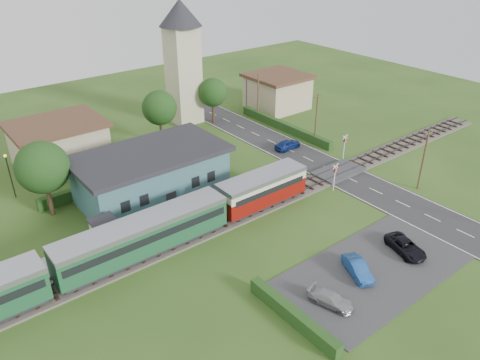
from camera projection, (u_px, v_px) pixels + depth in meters
ground at (289, 207)px, 49.15m from camera, size 120.00×120.00×0.00m
railway_track at (276, 199)px, 50.48m from camera, size 76.00×3.20×0.49m
road at (351, 179)px, 54.59m from camera, size 6.00×70.00×0.05m
car_park at (373, 270)px, 40.01m from camera, size 17.00×9.00×0.08m
crossing_deck at (338, 172)px, 55.88m from camera, size 6.20×3.40×0.45m
platform at (182, 216)px, 47.20m from camera, size 30.00×3.00×0.45m
equipment_hut at (105, 232)px, 42.13m from camera, size 2.30×2.30×2.55m
station_building at (151, 174)px, 50.05m from camera, size 16.00×9.00×5.30m
train at (110, 248)px, 39.21m from camera, size 43.20×2.90×3.40m
church_tower at (182, 54)px, 66.42m from camera, size 6.00×6.00×17.60m
house_west at (59, 143)px, 56.97m from camera, size 10.80×8.80×5.50m
house_east at (277, 91)px, 75.34m from camera, size 8.80×8.80×5.50m
hedge_carpark at (293, 316)px, 34.57m from camera, size 0.80×9.00×1.20m
hedge_roadside at (284, 127)px, 67.68m from camera, size 0.80×18.00×1.20m
hedge_station at (134, 175)px, 54.13m from camera, size 22.00×0.80×1.30m
tree_a at (43, 168)px, 45.41m from camera, size 5.20×5.20×8.00m
tree_b at (159, 108)px, 61.61m from camera, size 4.60×4.60×7.34m
tree_c at (213, 93)px, 68.62m from camera, size 4.20×4.20×6.78m
utility_pole_b at (423, 160)px, 51.01m from camera, size 1.40×0.22×7.00m
utility_pole_c at (316, 118)px, 62.09m from camera, size 1.40×0.22×7.00m
utility_pole_d at (258, 96)px, 70.40m from camera, size 1.40×0.22×7.00m
crossing_signal_near at (335, 173)px, 51.34m from camera, size 0.84×0.28×3.28m
crossing_signal_far at (345, 143)px, 58.59m from camera, size 0.84×0.28×3.28m
streetlamp_west at (9, 173)px, 49.58m from camera, size 0.30×0.30×5.15m
streetlamp_east at (246, 90)px, 75.12m from camera, size 0.30×0.30×5.15m
car_on_road at (288, 144)px, 61.83m from camera, size 3.82×1.62×1.29m
car_park_blue at (357, 268)px, 39.23m from camera, size 2.70×3.96×1.24m
car_park_silver at (331, 299)px, 36.11m from camera, size 2.43×3.89×1.05m
car_park_dark at (406, 246)px, 42.00m from camera, size 3.09×4.61×1.17m
pedestrian_near at (241, 184)px, 50.96m from camera, size 0.69×0.53×1.68m
pedestrian_far at (140, 224)px, 43.90m from camera, size 0.80×0.98×1.87m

